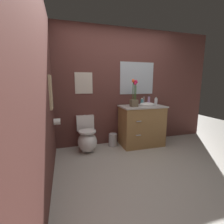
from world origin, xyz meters
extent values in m
plane|color=#B2ADA3|center=(0.00, 0.00, 0.00)|extent=(8.91, 8.91, 0.00)
cube|color=brown|center=(0.20, 1.49, 1.25)|extent=(4.16, 0.05, 2.50)
cube|color=brown|center=(-1.36, 0.44, 1.25)|extent=(0.05, 4.09, 2.50)
ellipsoid|color=white|center=(-0.73, 1.14, 0.20)|extent=(0.38, 0.48, 0.40)
cube|color=white|center=(-0.73, 1.19, 0.09)|extent=(0.22, 0.26, 0.18)
cube|color=white|center=(-0.73, 1.43, 0.52)|extent=(0.36, 0.13, 0.32)
cylinder|color=white|center=(-0.73, 1.12, 0.42)|extent=(0.34, 0.34, 0.03)
cylinder|color=#B7B7BC|center=(-0.73, 1.43, 0.68)|extent=(0.04, 0.04, 0.02)
cube|color=#9E7242|center=(0.46, 1.16, 0.42)|extent=(0.90, 0.52, 0.84)
cube|color=#BCB7B2|center=(0.46, 1.16, 0.86)|extent=(0.94, 0.56, 0.03)
ellipsoid|color=white|center=(0.58, 1.16, 0.89)|extent=(0.36, 0.26, 0.10)
cylinder|color=#B7B7BC|center=(0.58, 1.32, 0.96)|extent=(0.02, 0.02, 0.18)
cube|color=#B7B7BC|center=(0.26, 0.89, 0.61)|extent=(0.10, 0.02, 0.02)
cube|color=#B7B7BC|center=(0.26, 0.89, 0.32)|extent=(0.10, 0.02, 0.02)
cube|color=brown|center=(0.23, 1.10, 0.94)|extent=(0.14, 0.14, 0.14)
cylinder|color=#386B2D|center=(0.27, 1.09, 1.19)|extent=(0.01, 0.01, 0.35)
sphere|color=#E01E51|center=(0.27, 1.09, 1.36)|extent=(0.06, 0.06, 0.06)
cylinder|color=#386B2D|center=(0.25, 1.12, 1.18)|extent=(0.01, 0.01, 0.34)
sphere|color=#E01E51|center=(0.25, 1.12, 1.35)|extent=(0.06, 0.06, 0.06)
cylinder|color=#386B2D|center=(0.23, 1.13, 1.20)|extent=(0.01, 0.01, 0.38)
sphere|color=#E01E51|center=(0.23, 1.13, 1.39)|extent=(0.06, 0.06, 0.06)
cylinder|color=#386B2D|center=(0.21, 1.11, 1.20)|extent=(0.01, 0.01, 0.39)
sphere|color=#EA4C23|center=(0.21, 1.11, 1.40)|extent=(0.06, 0.06, 0.06)
cylinder|color=#386B2D|center=(0.20, 1.08, 1.20)|extent=(0.01, 0.01, 0.37)
sphere|color=#EA4C23|center=(0.20, 1.08, 1.38)|extent=(0.06, 0.06, 0.06)
cylinder|color=#386B2D|center=(0.24, 1.06, 1.17)|extent=(0.01, 0.01, 0.33)
sphere|color=#E01E51|center=(0.24, 1.06, 1.34)|extent=(0.06, 0.06, 0.06)
cylinder|color=#386B2D|center=(0.26, 1.08, 1.20)|extent=(0.01, 0.01, 0.37)
sphere|color=#E01E51|center=(0.26, 1.08, 1.38)|extent=(0.06, 0.06, 0.06)
cylinder|color=white|center=(0.83, 1.23, 0.94)|extent=(0.07, 0.07, 0.14)
cylinder|color=silver|center=(0.83, 1.23, 1.02)|extent=(0.04, 0.04, 0.02)
cylinder|color=teal|center=(0.51, 1.28, 0.93)|extent=(0.06, 0.06, 0.13)
cylinder|color=silver|center=(0.51, 1.28, 1.01)|extent=(0.03, 0.03, 0.02)
cylinder|color=#B28CBF|center=(0.62, 1.17, 0.97)|extent=(0.05, 0.05, 0.19)
cylinder|color=black|center=(0.62, 1.17, 1.08)|extent=(0.03, 0.03, 0.02)
cylinder|color=#B7B7BC|center=(-0.16, 1.28, 0.13)|extent=(0.18, 0.18, 0.26)
torus|color=#B7B7BC|center=(-0.16, 1.28, 0.27)|extent=(0.18, 0.18, 0.01)
cube|color=beige|center=(-0.73, 1.46, 1.34)|extent=(0.36, 0.01, 0.43)
cube|color=#B2BCC6|center=(0.46, 1.46, 1.45)|extent=(0.80, 0.01, 0.70)
cube|color=tan|center=(-1.32, 0.75, 1.20)|extent=(0.03, 0.28, 0.52)
cylinder|color=white|center=(-1.27, 0.99, 0.68)|extent=(0.11, 0.11, 0.11)
camera|label=1|loc=(-1.12, -1.90, 1.34)|focal=25.74mm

